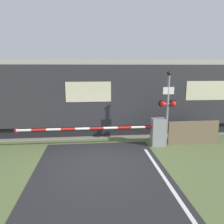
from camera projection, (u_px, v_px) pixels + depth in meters
The scene contains 6 objects.
ground_plane at pixel (100, 161), 8.33m from camera, with size 80.00×80.00×0.00m, color #5B6B3D.
track_bed at pixel (96, 130), 12.51m from camera, with size 36.00×3.20×0.13m.
train at pixel (89, 96), 12.08m from camera, with size 21.94×2.94×3.89m.
crossing_barrier at pixel (146, 131), 9.87m from camera, with size 6.60×0.44×1.28m.
signal_post at pixel (168, 105), 9.54m from camera, with size 0.77×0.26×3.36m.
roadside_fence at pixel (193, 133), 10.13m from camera, with size 2.40×0.06×1.10m.
Camera 1 is at (-0.29, -7.79, 3.52)m, focal length 35.00 mm.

